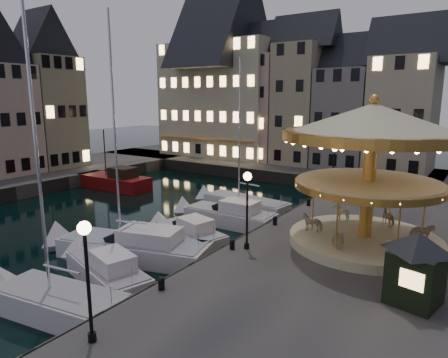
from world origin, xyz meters
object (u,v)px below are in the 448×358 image
Objects in this scene: bollard_b at (232,244)px; motorboat_e at (225,215)px; motorboat_f at (240,204)px; bollard_c at (275,220)px; bollard_d at (309,202)px; motorboat_b at (104,271)px; carousel at (371,148)px; motorboat_a at (52,302)px; motorboat_c at (128,247)px; red_fishing_boat at (114,181)px; streetlamp_b at (247,199)px; bollard_a at (161,283)px; motorboat_d at (186,234)px; ticket_kiosk at (417,256)px; streetlamp_a at (87,265)px; streetlamp_c at (334,164)px.

motorboat_e is (-4.95, 6.71, -0.96)m from bollard_b.
motorboat_f reaches higher than motorboat_e.
bollard_d is at bearing 90.00° from bollard_c.
motorboat_b is 0.76× the size of carousel.
motorboat_a is 3.25m from motorboat_b.
motorboat_e is (1.14, 8.49, -0.04)m from motorboat_c.
red_fishing_boat is at bearing 141.50° from motorboat_c.
carousel is (11.75, 6.42, 5.97)m from motorboat_c.
bollard_d is 0.07× the size of red_fishing_boat.
bollard_d is at bearing 93.43° from streetlamp_b.
carousel is (5.66, -5.86, 5.05)m from bollard_d.
carousel is (10.61, -2.07, 6.01)m from motorboat_e.
bollard_a is 8.80m from motorboat_d.
motorboat_b is at bearing -163.93° from ticket_kiosk.
streetlamp_a is 21.31m from motorboat_f.
motorboat_a reaches higher than motorboat_e.
motorboat_b is at bearing -89.60° from motorboat_d.
bollard_b is 0.05× the size of motorboat_f.
bollard_d is 0.07× the size of motorboat_e.
ticket_kiosk reaches higher than bollard_c.
motorboat_d is at bearing -87.55° from motorboat_e.
motorboat_e is (-0.71, 14.64, 0.10)m from motorboat_a.
motorboat_d is at bearing 158.66° from bollard_b.
bollard_d is at bearing 90.00° from bollard_a.
motorboat_c is at bearing -110.36° from motorboat_d.
bollard_a is 0.09× the size of motorboat_d.
motorboat_c is 1.59× the size of red_fishing_boat.
motorboat_f reaches higher than red_fishing_boat.
motorboat_a is at bearing -151.58° from ticket_kiosk.
streetlamp_b is 1.00× the size of streetlamp_c.
streetlamp_b is 0.45× the size of carousel.
bollard_a is at bearing -90.00° from bollard_b.
motorboat_d reaches higher than bollard_b.
bollard_d is at bearing 128.59° from ticket_kiosk.
ticket_kiosk is (14.96, -11.24, 2.74)m from motorboat_f.
red_fishing_boat is (-21.68, 19.64, -3.31)m from streetlamp_a.
streetlamp_a is 20.15m from bollard_d.
red_fishing_boat is 0.90× the size of carousel.
motorboat_b is 3.24m from motorboat_c.
motorboat_c is at bearing -151.35° from carousel.
motorboat_f is (-6.56, 9.97, -3.49)m from streetlamp_b.
streetlamp_a is at bearing -64.80° from motorboat_d.
red_fishing_boat is at bearing -169.90° from streetlamp_c.
motorboat_a is 1.07× the size of motorboat_f.
carousel is at bearing 39.28° from streetlamp_b.
bollard_a is at bearing 98.53° from streetlamp_a.
motorboat_f is (-6.56, -3.53, -3.49)m from streetlamp_c.
red_fishing_boat is at bearing 168.01° from motorboat_e.
motorboat_c is at bearing 115.46° from motorboat_b.
motorboat_d is (-5.34, 1.35, -3.38)m from streetlamp_b.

